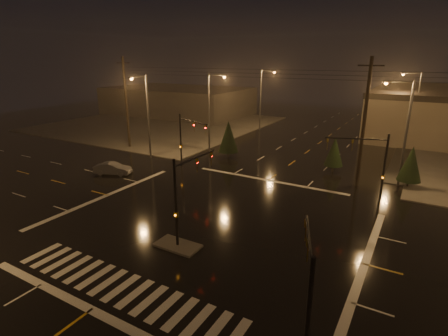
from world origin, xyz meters
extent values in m
plane|color=black|center=(0.00, 0.00, 0.00)|extent=(140.00, 140.00, 0.00)
cube|color=#403E39|center=(-30.00, 30.00, 0.06)|extent=(36.00, 36.00, 0.12)
cube|color=#403E39|center=(0.00, -4.00, 0.07)|extent=(3.00, 1.60, 0.15)
cube|color=beige|center=(0.00, -9.00, 0.01)|extent=(15.00, 2.60, 0.01)
cube|color=beige|center=(0.00, -11.00, 0.01)|extent=(16.00, 0.50, 0.01)
cube|color=beige|center=(0.00, 11.00, 0.01)|extent=(16.00, 0.50, 0.01)
cube|color=#3B3634|center=(-35.00, 42.00, 2.80)|extent=(30.00, 18.00, 5.60)
cylinder|color=black|center=(0.00, -4.00, 3.00)|extent=(0.18, 0.18, 6.00)
cylinder|color=black|center=(0.00, -1.75, 5.50)|extent=(0.12, 4.50, 0.12)
imported|color=#594707|center=(0.00, 0.27, 5.45)|extent=(0.16, 0.20, 1.00)
cube|color=#594707|center=(0.00, -4.00, 2.30)|extent=(0.25, 0.18, 0.35)
cylinder|color=black|center=(10.50, 10.50, 3.00)|extent=(0.18, 0.18, 6.00)
cylinder|color=black|center=(8.15, 9.64, 5.50)|extent=(4.74, 1.82, 0.12)
imported|color=#594707|center=(6.04, 8.88, 5.45)|extent=(0.24, 0.22, 1.00)
cube|color=#594707|center=(10.50, 10.50, 2.30)|extent=(0.25, 0.18, 0.35)
cylinder|color=black|center=(-10.50, 10.50, 3.00)|extent=(0.18, 0.18, 6.00)
cylinder|color=black|center=(-8.15, 9.64, 5.50)|extent=(4.74, 1.82, 0.12)
imported|color=#594707|center=(-6.04, 8.88, 5.45)|extent=(0.24, 0.22, 1.00)
cube|color=#594707|center=(-10.50, 10.50, 2.30)|extent=(0.25, 0.18, 0.35)
cylinder|color=black|center=(10.50, -10.50, 3.00)|extent=(0.18, 0.18, 6.00)
cylinder|color=black|center=(9.82, -8.62, 5.50)|extent=(1.48, 3.80, 0.12)
imported|color=#594707|center=(9.20, -6.93, 5.45)|extent=(0.22, 0.24, 1.00)
cylinder|color=#38383A|center=(-11.50, 18.00, 5.00)|extent=(0.24, 0.24, 10.00)
cylinder|color=#38383A|center=(-10.30, 18.00, 9.80)|extent=(2.40, 0.14, 0.14)
cube|color=#38383A|center=(-9.20, 18.00, 9.75)|extent=(0.70, 0.30, 0.18)
sphere|color=orange|center=(-9.20, 18.00, 9.62)|extent=(0.32, 0.32, 0.32)
cylinder|color=#38383A|center=(-11.50, 34.00, 5.00)|extent=(0.24, 0.24, 10.00)
cylinder|color=#38383A|center=(-10.30, 34.00, 9.80)|extent=(2.40, 0.14, 0.14)
cube|color=#38383A|center=(-9.20, 34.00, 9.75)|extent=(0.70, 0.30, 0.18)
sphere|color=orange|center=(-9.20, 34.00, 9.62)|extent=(0.32, 0.32, 0.32)
cylinder|color=#38383A|center=(11.50, 16.00, 5.00)|extent=(0.24, 0.24, 10.00)
cylinder|color=#38383A|center=(10.30, 16.00, 9.80)|extent=(2.40, 0.14, 0.14)
cube|color=#38383A|center=(9.20, 16.00, 9.75)|extent=(0.70, 0.30, 0.18)
sphere|color=orange|center=(9.20, 16.00, 9.62)|extent=(0.32, 0.32, 0.32)
cylinder|color=#38383A|center=(11.50, 36.00, 5.00)|extent=(0.24, 0.24, 10.00)
cylinder|color=#38383A|center=(10.30, 36.00, 9.80)|extent=(2.40, 0.14, 0.14)
cube|color=#38383A|center=(9.20, 36.00, 9.75)|extent=(0.70, 0.30, 0.18)
sphere|color=orange|center=(9.20, 36.00, 9.62)|extent=(0.32, 0.32, 0.32)
cylinder|color=#38383A|center=(-16.00, 11.50, 5.00)|extent=(0.24, 0.24, 10.00)
cylinder|color=#38383A|center=(-16.00, 10.30, 9.80)|extent=(0.14, 2.40, 0.14)
cube|color=#38383A|center=(-16.00, 9.20, 9.75)|extent=(0.30, 0.70, 0.18)
sphere|color=orange|center=(-16.00, 9.20, 9.62)|extent=(0.32, 0.32, 0.32)
cylinder|color=black|center=(-22.00, 14.00, 6.00)|extent=(0.32, 0.32, 12.00)
cube|color=black|center=(-22.00, 14.00, 11.20)|extent=(2.20, 0.12, 0.12)
cylinder|color=black|center=(8.00, 14.00, 6.00)|extent=(0.32, 0.32, 12.00)
cube|color=black|center=(8.00, 14.00, 11.20)|extent=(2.20, 0.12, 0.12)
cylinder|color=black|center=(12.31, 15.82, 0.35)|extent=(0.18, 0.18, 0.70)
cone|color=black|center=(12.31, 15.82, 2.37)|extent=(2.14, 2.14, 3.35)
cylinder|color=black|center=(-7.76, 16.51, 0.35)|extent=(0.18, 0.18, 0.70)
cone|color=black|center=(-7.76, 16.51, 2.63)|extent=(2.47, 2.47, 3.86)
cylinder|color=black|center=(4.93, 17.15, 0.35)|extent=(0.18, 0.18, 0.70)
cone|color=black|center=(4.93, 17.15, 2.26)|extent=(2.00, 2.00, 3.12)
imported|color=slate|center=(-15.04, 4.47, 0.64)|extent=(4.10, 2.70, 1.28)
camera|label=1|loc=(12.84, -20.05, 11.88)|focal=28.00mm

